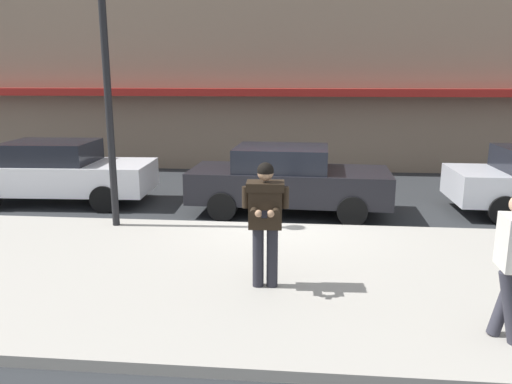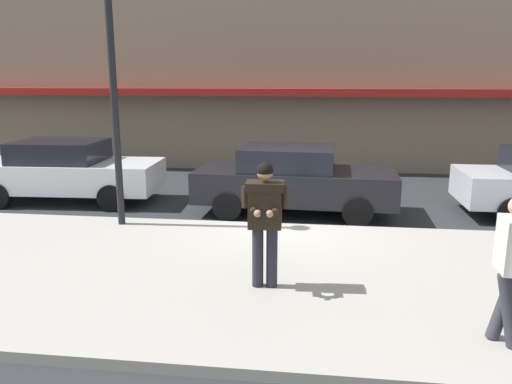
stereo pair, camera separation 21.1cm
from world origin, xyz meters
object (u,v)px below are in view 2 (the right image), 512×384
at_px(man_texting_on_phone, 265,212).
at_px(street_lamp_post, 113,73).
at_px(parked_sedan_near, 67,171).
at_px(parked_sedan_mid, 293,179).
at_px(pedestrian_in_light_coat, 512,262).

distance_m(man_texting_on_phone, street_lamp_post, 4.66).
xyz_separation_m(parked_sedan_near, parked_sedan_mid, (5.69, -0.40, 0.00)).
xyz_separation_m(parked_sedan_near, pedestrian_in_light_coat, (8.37, -6.16, 0.32)).
bearing_deg(pedestrian_in_light_coat, street_lamp_post, 146.92).
bearing_deg(parked_sedan_mid, pedestrian_in_light_coat, -65.05).
relative_size(parked_sedan_mid, street_lamp_post, 0.94).
height_order(parked_sedan_near, pedestrian_in_light_coat, pedestrian_in_light_coat).
distance_m(parked_sedan_near, parked_sedan_mid, 5.70).
height_order(parked_sedan_mid, pedestrian_in_light_coat, pedestrian_in_light_coat).
bearing_deg(parked_sedan_near, parked_sedan_mid, -4.01).
bearing_deg(street_lamp_post, man_texting_on_phone, -40.27).
bearing_deg(parked_sedan_mid, street_lamp_post, -152.17).
xyz_separation_m(parked_sedan_near, street_lamp_post, (2.28, -2.20, 2.35)).
bearing_deg(parked_sedan_mid, man_texting_on_phone, -91.97).
bearing_deg(pedestrian_in_light_coat, man_texting_on_phone, 156.85).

